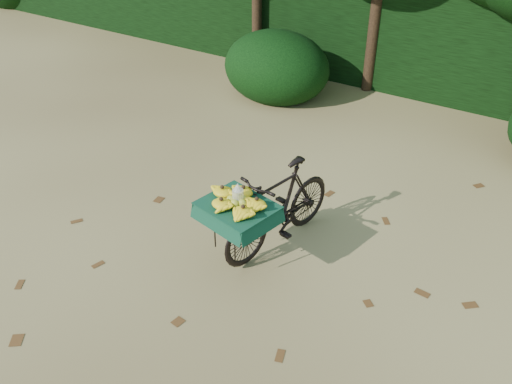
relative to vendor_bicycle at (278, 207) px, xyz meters
The scene contains 5 objects.
ground 1.32m from the vendor_bicycle, 42.72° to the right, with size 80.00×80.00×0.00m, color tan.
vendor_bicycle is the anchor object (origin of this frame).
hedge_backdrop 5.56m from the vendor_bicycle, 80.63° to the left, with size 26.00×1.80×1.80m, color black.
bush_clumps 3.74m from the vendor_bicycle, 67.99° to the left, with size 8.80×1.70×0.90m, color black, non-canonical shape.
leaf_litter 1.04m from the vendor_bicycle, 11.45° to the right, with size 7.00×7.30×0.01m, color #553316, non-canonical shape.
Camera 1 is at (1.42, -3.18, 3.71)m, focal length 38.00 mm.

